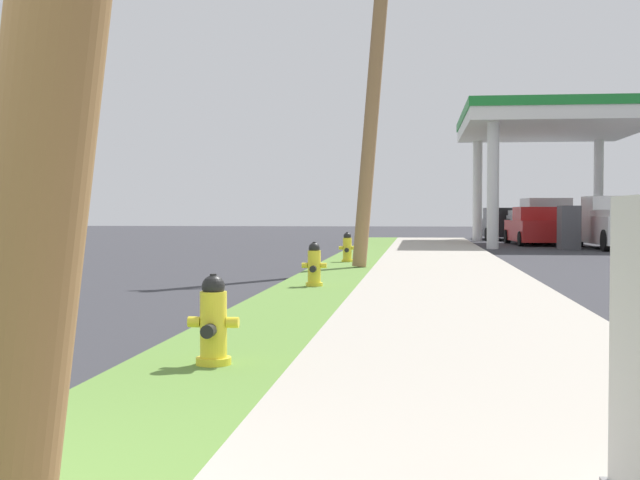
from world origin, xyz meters
TOP-DOWN VIEW (x-y plane):
  - fire_hydrant_nearest at (0.78, 4.20)m, footprint 0.42×0.37m
  - fire_hydrant_second at (0.69, 11.80)m, footprint 0.42×0.38m
  - fire_hydrant_third at (0.65, 19.01)m, footprint 0.42×0.37m
  - utility_pole_midground at (1.43, 17.09)m, footprint 1.53×0.90m
  - car_black_by_near_pump at (6.48, 41.18)m, footprint 2.09×4.57m
  - car_red_by_far_pump at (7.23, 34.18)m, footprint 2.18×4.60m
  - truck_silver_at_forecourt at (7.87, 37.22)m, footprint 2.59×5.57m
  - truck_white_on_apron at (9.74, 30.53)m, footprint 2.28×5.46m

SIDE VIEW (x-z plane):
  - fire_hydrant_nearest at x=0.78m, z-range 0.07..0.82m
  - fire_hydrant_second at x=0.69m, z-range 0.07..0.82m
  - fire_hydrant_third at x=0.65m, z-range 0.07..0.82m
  - car_black_by_near_pump at x=6.48m, z-range -0.07..1.51m
  - car_red_by_far_pump at x=7.23m, z-range -0.07..1.51m
  - truck_silver_at_forecourt at x=7.87m, z-range -0.07..1.90m
  - truck_white_on_apron at x=9.74m, z-range -0.07..1.90m
  - utility_pole_midground at x=1.43m, z-range 0.20..8.71m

